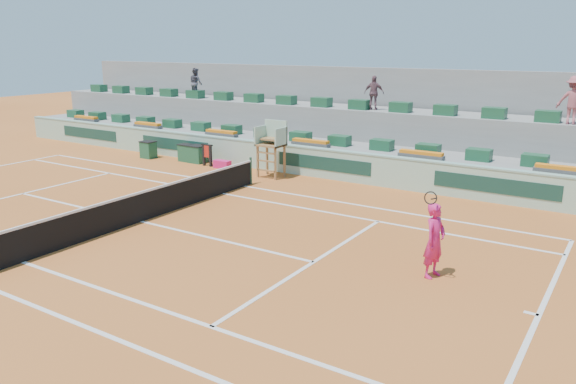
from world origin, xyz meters
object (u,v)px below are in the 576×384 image
object	(u,v)px
player_bag	(222,164)
drink_cooler_a	(197,154)
umpire_chair	(272,141)
tennis_player	(435,240)

from	to	relation	value
player_bag	drink_cooler_a	world-z (taller)	drink_cooler_a
umpire_chair	drink_cooler_a	world-z (taller)	umpire_chair
player_bag	tennis_player	size ratio (longest dim) A/B	0.36
umpire_chair	drink_cooler_a	distance (m)	4.82
player_bag	umpire_chair	distance (m)	3.19
umpire_chair	drink_cooler_a	size ratio (longest dim) A/B	2.86
player_bag	tennis_player	world-z (taller)	tennis_player
drink_cooler_a	tennis_player	xyz separation A→B (m)	(13.97, -7.16, 0.51)
player_bag	tennis_player	bearing A→B (deg)	-29.30
drink_cooler_a	tennis_player	distance (m)	15.71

